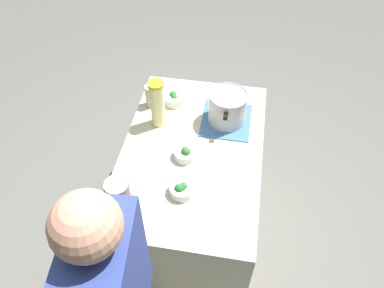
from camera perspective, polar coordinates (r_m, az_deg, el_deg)
ground_plane at (r=2.85m, az=-0.00°, el=-12.23°), size 8.00×8.00×0.00m
counter_slab at (r=2.49m, az=-0.00°, el=-7.36°), size 1.23×0.79×0.85m
dish_cloth at (r=2.32m, az=5.18°, el=3.59°), size 0.32×0.29×0.01m
cooking_pot at (r=2.24m, az=5.37°, el=5.55°), size 0.30×0.23×0.20m
lemonade_pitcher at (r=2.20m, az=-5.25°, el=6.08°), size 0.09×0.09×0.31m
mason_jar at (r=2.38m, az=-6.19°, el=7.24°), size 0.07×0.07×0.15m
broccoli_bowl_front at (r=1.94m, az=-1.45°, el=-6.82°), size 0.13×0.13×0.08m
broccoli_bowl_center at (r=2.09m, az=-1.02°, el=-1.42°), size 0.13×0.13×0.08m
broccoli_bowl_back at (r=2.41m, az=-2.65°, el=6.86°), size 0.13×0.13×0.08m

